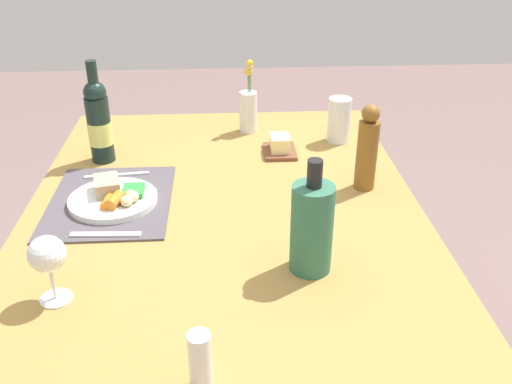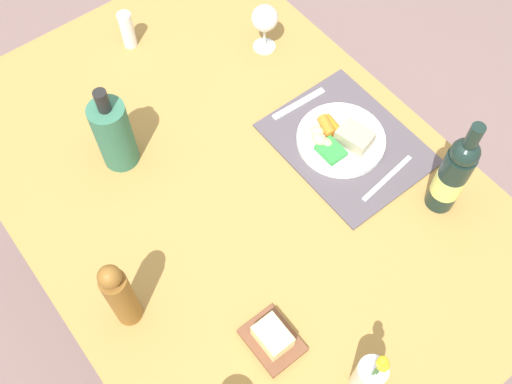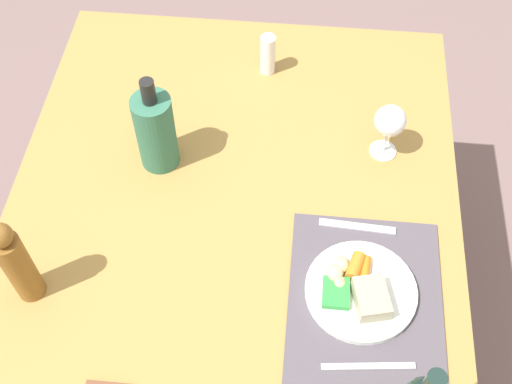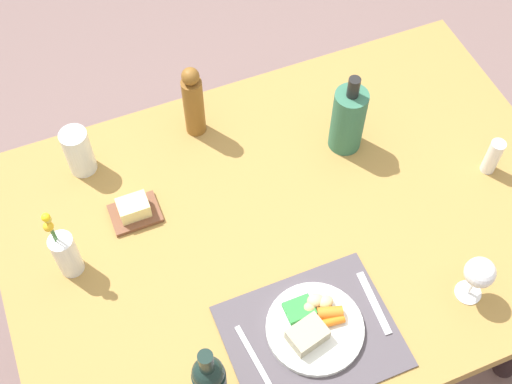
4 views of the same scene
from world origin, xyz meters
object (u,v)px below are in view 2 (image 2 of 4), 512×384
(dinner_plate, at_px, (341,139))
(flower_vase, at_px, (368,377))
(butter_dish, at_px, (273,338))
(dining_table, at_px, (235,197))
(knife, at_px, (299,104))
(cooler_bottle, at_px, (114,134))
(fork, at_px, (387,178))
(wine_bottle, at_px, (453,175))
(salt_shaker, at_px, (127,30))
(pepper_mill, at_px, (120,295))
(wine_glass, at_px, (265,19))

(dinner_plate, xyz_separation_m, flower_vase, (-0.50, 0.38, 0.06))
(butter_dish, bearing_deg, dining_table, -25.33)
(flower_vase, bearing_deg, knife, -29.73)
(cooler_bottle, relative_size, flower_vase, 1.06)
(dinner_plate, height_order, knife, dinner_plate)
(fork, bearing_deg, dinner_plate, 0.62)
(wine_bottle, relative_size, butter_dish, 2.41)
(dinner_plate, relative_size, salt_shaker, 2.03)
(cooler_bottle, height_order, flower_vase, cooler_bottle)
(salt_shaker, xyz_separation_m, pepper_mill, (-0.70, 0.44, 0.06))
(butter_dish, bearing_deg, wine_glass, -37.19)
(salt_shaker, height_order, wine_glass, wine_glass)
(dining_table, relative_size, dinner_plate, 6.47)
(dining_table, bearing_deg, fork, -127.63)
(butter_dish, xyz_separation_m, wine_glass, (0.70, -0.53, 0.08))
(dining_table, bearing_deg, wine_bottle, -134.64)
(fork, xyz_separation_m, cooler_bottle, (0.48, 0.50, 0.10))
(wine_bottle, relative_size, wine_glass, 2.08)
(pepper_mill, bearing_deg, butter_dish, -139.09)
(dining_table, height_order, butter_dish, butter_dish)
(dining_table, distance_m, pepper_mill, 0.47)
(salt_shaker, relative_size, cooler_bottle, 0.44)
(flower_vase, bearing_deg, butter_dish, 25.28)
(cooler_bottle, bearing_deg, dinner_plate, -123.45)
(wine_bottle, bearing_deg, knife, 10.43)
(dining_table, bearing_deg, dinner_plate, -105.46)
(knife, relative_size, salt_shaker, 1.48)
(fork, distance_m, knife, 0.32)
(cooler_bottle, height_order, butter_dish, cooler_bottle)
(dining_table, height_order, wine_glass, wine_glass)
(fork, xyz_separation_m, salt_shaker, (0.81, 0.27, 0.05))
(dinner_plate, relative_size, pepper_mill, 0.96)
(dinner_plate, bearing_deg, salt_shaker, 21.03)
(dining_table, distance_m, dinner_plate, 0.32)
(dinner_plate, relative_size, wine_bottle, 0.75)
(wine_bottle, bearing_deg, flower_vase, 114.81)
(dining_table, relative_size, butter_dish, 11.70)
(cooler_bottle, xyz_separation_m, pepper_mill, (-0.37, 0.21, 0.01))
(flower_vase, relative_size, wine_glass, 1.66)
(flower_vase, bearing_deg, salt_shaker, -6.67)
(pepper_mill, bearing_deg, flower_vase, -145.25)
(wine_glass, bearing_deg, dinner_plate, 171.80)
(pepper_mill, bearing_deg, wine_glass, -58.76)
(wine_bottle, bearing_deg, wine_glass, 1.79)
(knife, bearing_deg, cooler_bottle, 75.18)
(knife, relative_size, pepper_mill, 0.70)
(cooler_bottle, bearing_deg, knife, -107.82)
(fork, height_order, knife, same)
(dinner_plate, bearing_deg, knife, 1.54)
(knife, xyz_separation_m, flower_vase, (-0.66, 0.38, 0.07))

